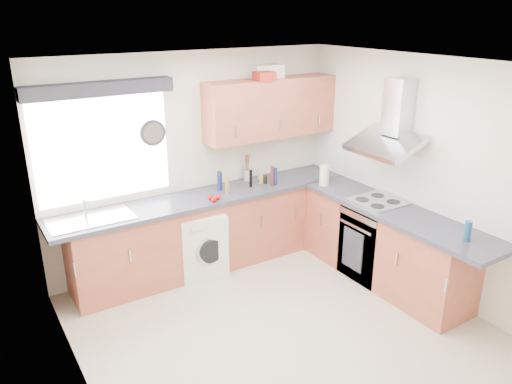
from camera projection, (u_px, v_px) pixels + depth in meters
ground_plane at (281, 328)px, 4.86m from camera, size 3.60×3.60×0.00m
ceiling at (286, 65)px, 3.99m from camera, size 3.60×3.60×0.02m
wall_back at (195, 160)px, 5.85m from camera, size 3.60×0.02×2.50m
wall_front at (455, 305)px, 3.00m from camera, size 3.60×0.02×2.50m
wall_left at (75, 261)px, 3.53m from camera, size 0.02×3.60×2.50m
wall_right at (421, 175)px, 5.33m from camera, size 0.02×3.60×2.50m
window at (103, 148)px, 5.22m from camera, size 1.40×0.02×1.10m
window_blind at (99, 89)px, 4.93m from camera, size 1.50×0.18×0.14m
splashback at (398, 174)px, 5.58m from camera, size 0.01×3.00×0.54m
base_cab_back at (201, 234)px, 5.86m from camera, size 3.00×0.58×0.86m
base_cab_corner at (309, 208)px, 6.65m from camera, size 0.60×0.60×0.86m
base_cab_right at (384, 246)px, 5.58m from camera, size 0.58×2.10×0.86m
worktop_back at (208, 197)px, 5.74m from camera, size 3.60×0.62×0.05m
worktop_right at (398, 213)px, 5.30m from camera, size 0.62×2.42×0.05m
sink at (90, 216)px, 5.06m from camera, size 0.84×0.46×0.10m
oven at (374, 241)px, 5.70m from camera, size 0.56×0.58×0.85m
hob_plate at (378, 201)px, 5.53m from camera, size 0.52×0.52×0.01m
extractor_hood at (391, 124)px, 5.28m from camera, size 0.52×0.78×0.66m
upper_cabinets at (271, 108)px, 6.00m from camera, size 1.70×0.35×0.70m
washing_machine at (201, 243)px, 5.76m from camera, size 0.62×0.61×0.77m
wall_clock at (153, 133)px, 5.44m from camera, size 0.29×0.04×0.29m
casserole at (266, 71)px, 5.92m from camera, size 0.39×0.29×0.16m
storage_box at (264, 76)px, 5.69m from camera, size 0.22×0.19×0.10m
utensil_pot at (247, 175)px, 6.20m from camera, size 0.10×0.10×0.14m
kitchen_roll at (324, 175)px, 6.01m from camera, size 0.14×0.14×0.25m
tomato_cluster at (214, 198)px, 5.56m from camera, size 0.16×0.16×0.06m
jar_0 at (220, 181)px, 5.86m from camera, size 0.06×0.06×0.23m
jar_1 at (265, 179)px, 6.10m from camera, size 0.05×0.05×0.11m
jar_2 at (227, 185)px, 5.76m from camera, size 0.05×0.05×0.19m
jar_3 at (272, 176)px, 5.99m from camera, size 0.04×0.04×0.25m
jar_4 at (275, 176)px, 6.05m from camera, size 0.06×0.06×0.21m
jar_5 at (259, 174)px, 6.23m from camera, size 0.04×0.04×0.15m
jar_6 at (261, 179)px, 6.10m from camera, size 0.05×0.05×0.12m
jar_7 at (251, 178)px, 5.96m from camera, size 0.04×0.04×0.21m
bottle_0 at (468, 231)px, 4.57m from camera, size 0.07×0.07×0.19m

